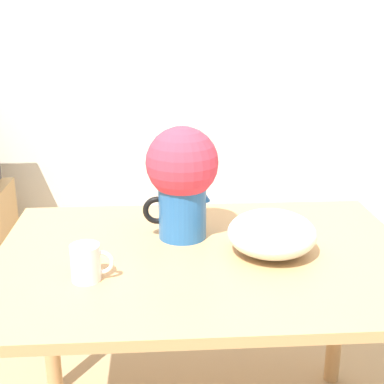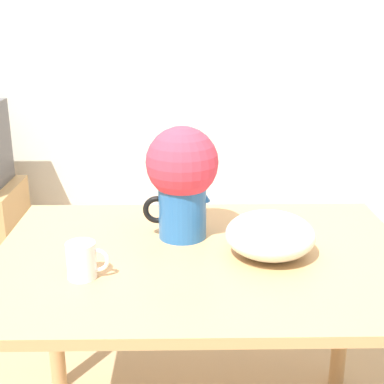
{
  "view_description": "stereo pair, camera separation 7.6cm",
  "coord_description": "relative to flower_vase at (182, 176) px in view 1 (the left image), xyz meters",
  "views": [
    {
      "loc": [
        -0.14,
        -1.29,
        1.43
      ],
      "look_at": [
        -0.03,
        0.28,
        0.9
      ],
      "focal_mm": 50.0,
      "sensor_mm": 36.0,
      "label": 1
    },
    {
      "loc": [
        -0.06,
        -1.3,
        1.43
      ],
      "look_at": [
        -0.03,
        0.28,
        0.9
      ],
      "focal_mm": 50.0,
      "sensor_mm": 36.0,
      "label": 2
    }
  ],
  "objects": [
    {
      "name": "wall_back",
      "position": [
        0.06,
        1.48,
        0.34
      ],
      "size": [
        8.0,
        0.05,
        2.6
      ],
      "color": "silver",
      "rests_on": "ground_plane"
    },
    {
      "name": "table",
      "position": [
        0.06,
        -0.13,
        -0.31
      ],
      "size": [
        1.24,
        0.87,
        0.76
      ],
      "color": "tan",
      "rests_on": "ground_plane"
    },
    {
      "name": "flower_vase",
      "position": [
        0.0,
        0.0,
        0.0
      ],
      "size": [
        0.24,
        0.22,
        0.36
      ],
      "color": "#235B9E",
      "rests_on": "table"
    },
    {
      "name": "coffee_mug",
      "position": [
        -0.27,
        -0.28,
        -0.15
      ],
      "size": [
        0.11,
        0.08,
        0.1
      ],
      "color": "white",
      "rests_on": "table"
    },
    {
      "name": "white_bowl",
      "position": [
        0.26,
        -0.14,
        -0.14
      ],
      "size": [
        0.26,
        0.26,
        0.13
      ],
      "color": "silver",
      "rests_on": "table"
    }
  ]
}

